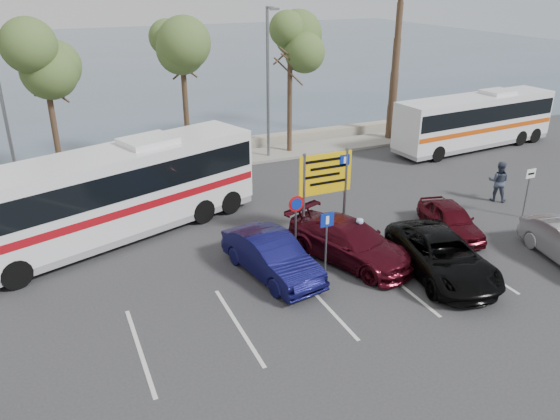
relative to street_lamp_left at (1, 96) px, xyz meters
name	(u,v)px	position (x,y,z in m)	size (l,w,h in m)	color
ground	(341,281)	(10.00, -13.52, -4.60)	(120.00, 120.00, 0.00)	#2F2F31
kerb_strip	(216,161)	(10.00, 0.48, -4.52)	(44.00, 2.40, 0.15)	gray
seawall	(205,148)	(10.00, 2.48, -4.30)	(48.00, 0.80, 0.60)	gray
sea	(105,58)	(10.00, 46.48, -4.59)	(140.00, 140.00, 0.00)	#3A515E
tree_left	(43,60)	(2.00, 0.48, 1.41)	(3.20, 3.20, 7.20)	#382619
tree_mid	(181,39)	(8.50, 0.48, 2.06)	(3.20, 3.20, 8.00)	#382619
tree_right	(290,44)	(14.50, 0.48, 1.57)	(3.20, 3.20, 7.40)	#382619
street_lamp_left	(1,96)	(0.00, 0.00, 0.00)	(0.45, 1.15, 8.01)	slate
street_lamp_right	(268,77)	(13.00, 0.00, 0.00)	(0.45, 1.15, 8.01)	slate
direction_sign	(325,180)	(11.00, -10.32, -2.17)	(2.20, 0.12, 3.60)	slate
sign_no_stop	(296,216)	(9.40, -11.13, -3.02)	(0.60, 0.08, 2.35)	slate
sign_parking	(327,234)	(9.80, -12.73, -3.13)	(0.50, 0.07, 2.25)	slate
sign_taxi	(528,186)	(19.80, -12.03, -3.18)	(0.50, 0.07, 2.20)	slate
lane_markings	(326,303)	(8.86, -14.52, -4.60)	(12.02, 4.20, 0.01)	silver
coach_bus_left	(112,197)	(3.50, -7.02, -2.86)	(12.20, 6.48, 3.75)	silver
coach_bus_right	(474,123)	(25.00, -3.02, -3.06)	(10.82, 3.16, 3.33)	silver
car_blue	(272,256)	(8.00, -12.17, -3.87)	(1.55, 4.45, 1.47)	#0E0E44
car_maroon	(350,242)	(11.00, -12.32, -3.86)	(2.06, 5.07, 1.47)	#480C17
car_red	(450,219)	(15.80, -12.05, -3.96)	(1.50, 3.73, 1.27)	#460A12
suv_black	(442,256)	(13.40, -14.48, -3.89)	(2.36, 5.11, 1.42)	black
pedestrian_near	(357,238)	(11.35, -12.27, -3.80)	(0.58, 0.38, 1.60)	#9BB9E2
pedestrian_far	(498,181)	(20.15, -10.07, -3.66)	(0.91, 0.71, 1.88)	#384054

